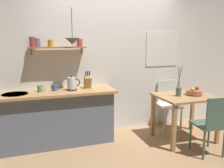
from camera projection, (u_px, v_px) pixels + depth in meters
name	position (u px, v px, depth m)	size (l,w,h in m)	color
ground_plane	(123.00, 142.00, 3.84)	(14.00, 14.00, 0.00)	#A87F56
back_wall	(121.00, 58.00, 4.27)	(6.80, 0.11, 2.70)	white
kitchen_counter	(58.00, 117.00, 3.74)	(1.83, 0.63, 0.89)	slate
wall_shelf	(52.00, 45.00, 3.68)	(0.91, 0.20, 0.29)	#9E6B3D
dining_table	(185.00, 103.00, 3.86)	(0.93, 0.75, 0.77)	tan
dining_chair_near	(211.00, 123.00, 3.33)	(0.43, 0.46, 0.89)	#4C6B5B
dining_chair_far	(168.00, 102.00, 4.49)	(0.45, 0.49, 0.90)	white
fruit_bowl	(194.00, 92.00, 3.87)	(0.26, 0.26, 0.14)	#BC704C
twig_vase	(179.00, 91.00, 3.78)	(0.10, 0.09, 0.51)	#567056
electric_kettle	(72.00, 84.00, 3.67)	(0.24, 0.16, 0.23)	black
knife_block	(88.00, 81.00, 3.84)	(0.10, 0.18, 0.29)	tan
coffee_mug_by_sink	(40.00, 89.00, 3.56)	(0.12, 0.08, 0.10)	slate
coffee_mug_spare	(55.00, 88.00, 3.65)	(0.12, 0.08, 0.09)	#3D5B89
pendant_lamp	(72.00, 41.00, 3.55)	(0.23, 0.23, 0.55)	black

